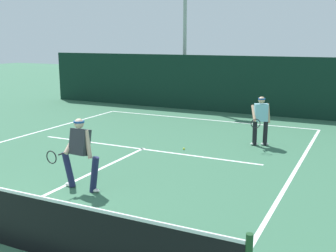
{
  "coord_description": "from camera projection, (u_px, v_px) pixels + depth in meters",
  "views": [
    {
      "loc": [
        6.12,
        -4.42,
        3.33
      ],
      "look_at": [
        1.28,
        5.49,
        1.0
      ],
      "focal_mm": 43.87,
      "sensor_mm": 36.0,
      "label": 1
    }
  ],
  "objects": [
    {
      "name": "player_far",
      "position": [
        261.0,
        119.0,
        12.98
      ],
      "size": [
        0.65,
        0.92,
        1.58
      ],
      "rotation": [
        0.0,
        0.0,
        3.59
      ],
      "color": "black",
      "rests_on": "ground_plane"
    },
    {
      "name": "court_line_service",
      "position": [
        142.0,
        149.0,
        12.72
      ],
      "size": [
        7.55,
        0.1,
        0.01
      ],
      "primitive_type": "cube",
      "color": "white",
      "rests_on": "ground_plane"
    },
    {
      "name": "back_fence_windscreen",
      "position": [
        221.0,
        84.0,
        18.99
      ],
      "size": [
        19.01,
        0.12,
        2.61
      ],
      "primitive_type": "cube",
      "color": "black",
      "rests_on": "ground_plane"
    },
    {
      "name": "light_pole",
      "position": [
        185.0,
        15.0,
        20.04
      ],
      "size": [
        0.55,
        0.44,
        7.31
      ],
      "color": "#9EA39E",
      "rests_on": "ground_plane"
    },
    {
      "name": "court_line_centre",
      "position": [
        80.0,
        179.0,
        10.01
      ],
      "size": [
        0.1,
        6.4,
        0.01
      ],
      "primitive_type": "cube",
      "color": "white",
      "rests_on": "ground_plane"
    },
    {
      "name": "player_near",
      "position": [
        80.0,
        151.0,
        9.12
      ],
      "size": [
        1.07,
        0.87,
        1.64
      ],
      "rotation": [
        0.0,
        0.0,
        3.08
      ],
      "color": "#1E234C",
      "rests_on": "ground_plane"
    },
    {
      "name": "tennis_ball",
      "position": [
        184.0,
        149.0,
        12.62
      ],
      "size": [
        0.07,
        0.07,
        0.07
      ],
      "primitive_type": "sphere",
      "color": "#D1E033",
      "rests_on": "ground_plane"
    },
    {
      "name": "tennis_ball_extra",
      "position": [
        38.0,
        199.0,
        8.65
      ],
      "size": [
        0.07,
        0.07,
        0.07
      ],
      "primitive_type": "sphere",
      "color": "#D1E033",
      "rests_on": "ground_plane"
    },
    {
      "name": "court_line_baseline_far",
      "position": [
        204.0,
        119.0,
        17.4
      ],
      "size": [
        9.26,
        0.1,
        0.01
      ],
      "primitive_type": "cube",
      "color": "white",
      "rests_on": "ground_plane"
    }
  ]
}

